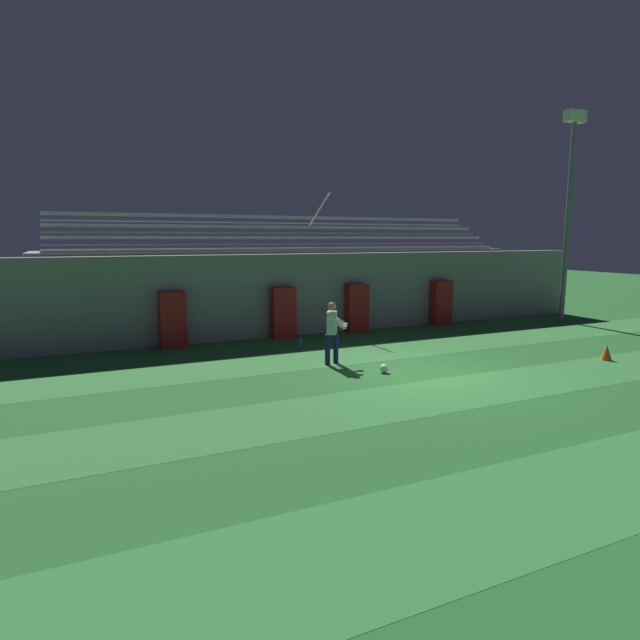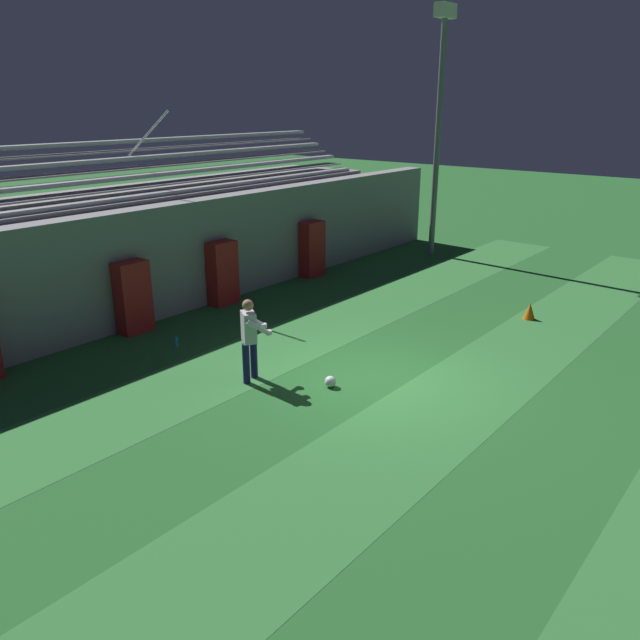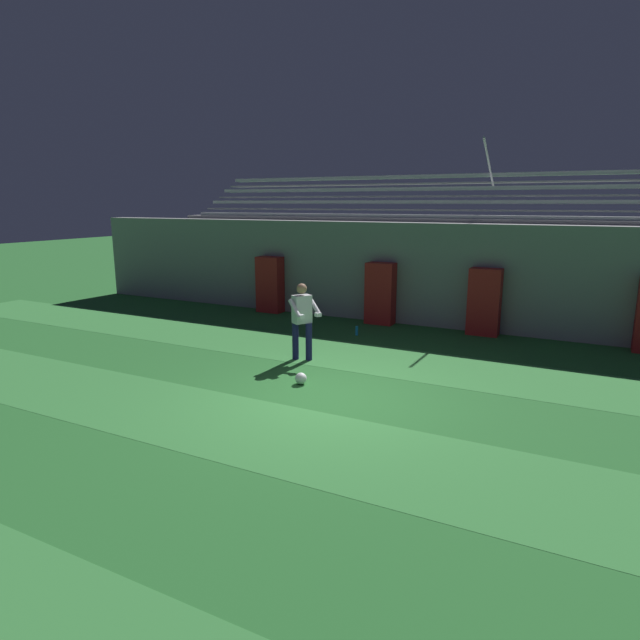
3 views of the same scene
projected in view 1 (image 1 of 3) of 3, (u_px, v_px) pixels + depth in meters
name	position (u px, v px, depth m)	size (l,w,h in m)	color
ground_plane	(423.00, 373.00, 13.33)	(80.00, 80.00, 0.00)	#286B2D
turf_stripe_mid	(469.00, 390.00, 11.83)	(28.00, 2.16, 0.01)	#38843D
turf_stripe_far	(370.00, 353.00, 15.67)	(28.00, 2.16, 0.01)	#38843D
back_wall	(314.00, 293.00, 18.93)	(24.00, 0.60, 2.80)	gray
padding_pillar_gate_left	(283.00, 313.00, 17.92)	(0.79, 0.44, 1.71)	#B21E1E
padding_pillar_gate_right	(357.00, 308.00, 19.12)	(0.79, 0.44, 1.71)	#B21E1E
padding_pillar_far_left	(173.00, 320.00, 16.38)	(0.79, 0.44, 1.71)	#B21E1E
padding_pillar_far_right	(441.00, 303.00, 20.70)	(0.79, 0.44, 1.71)	#B21E1E
bleacher_stand	(293.00, 286.00, 20.69)	(18.00, 3.35, 5.03)	gray
floodlight_pole	(570.00, 191.00, 20.84)	(0.90, 0.36, 8.17)	slate
goalkeeper	(332.00, 329.00, 14.15)	(0.71, 0.74, 1.67)	#19194C
soccer_ball	(384.00, 369.00, 13.34)	(0.22, 0.22, 0.22)	white
traffic_cone	(607.00, 353.00, 14.72)	(0.30, 0.30, 0.42)	orange
water_bottle	(301.00, 342.00, 16.63)	(0.07, 0.07, 0.24)	#1E8CD8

